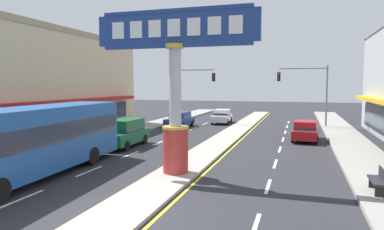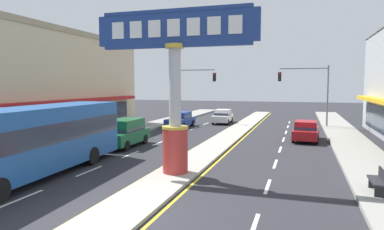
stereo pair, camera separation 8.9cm
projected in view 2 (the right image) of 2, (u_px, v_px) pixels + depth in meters
ground_plane at (119, 215)px, 11.44m from camera, size 160.00×160.00×0.00m
median_strip at (229, 136)px, 28.54m from camera, size 2.11×52.00×0.14m
sidewalk_left at (118, 134)px, 29.36m from camera, size 2.89×60.00×0.18m
sidewalk_right at (353, 146)px, 23.91m from camera, size 2.89×60.00×0.18m
lane_markings at (225, 139)px, 27.26m from camera, size 8.85×52.00×0.01m
district_sign at (175, 86)px, 16.14m from camera, size 7.77×1.25×7.58m
storefront_left at (34, 83)px, 29.39m from camera, size 8.47×22.92×8.83m
traffic_light_left_side at (190, 85)px, 38.63m from camera, size 4.86×0.46×6.20m
traffic_light_right_side at (309, 85)px, 34.64m from camera, size 4.86×0.46×6.20m
bus_near_right_lane at (36, 137)px, 16.00m from camera, size 3.02×11.30×3.26m
sedan_far_right_lane at (181, 119)px, 35.17m from camera, size 1.99×4.38×1.53m
suv_near_left_lane at (125, 132)px, 24.10m from camera, size 2.02×4.63×1.90m
sedan_mid_left_lane at (306, 131)px, 26.56m from camera, size 2.03×4.40×1.53m
sedan_far_left_oncoming at (223, 116)px, 38.66m from camera, size 1.98×4.37×1.53m
street_bench at (379, 181)px, 13.23m from camera, size 0.48×1.60×0.88m
pedestrian_near_kerb at (38, 135)px, 21.72m from camera, size 0.43×0.29×1.68m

